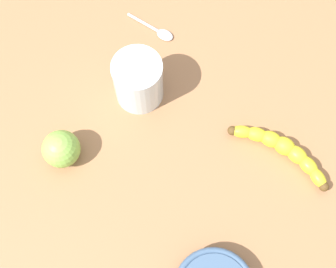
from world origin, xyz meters
TOP-DOWN VIEW (x-y plane):
  - wooden_tabletop at (0.00, 0.00)cm, footprint 120.00×120.00cm
  - banana at (16.98, 11.48)cm, footprint 20.91×6.24cm
  - smoothie_glass at (-11.62, 4.92)cm, footprint 9.29×9.29cm
  - green_apple_fruit at (-14.54, -13.63)cm, footprint 6.91×6.91cm
  - teaspoon at (-16.48, 18.24)cm, footprint 11.28×2.67cm

SIDE VIEW (x-z plane):
  - wooden_tabletop at x=0.00cm, z-range 0.00..3.00cm
  - teaspoon at x=-16.48cm, z-range 3.00..3.80cm
  - banana at x=16.98cm, z-range 3.00..6.28cm
  - green_apple_fruit at x=-14.54cm, z-range 3.00..9.91cm
  - smoothie_glass at x=-11.62cm, z-range 2.60..13.04cm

